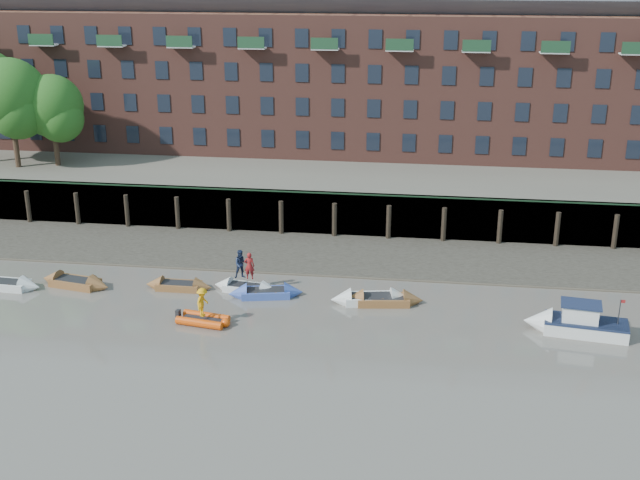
% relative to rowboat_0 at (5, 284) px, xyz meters
% --- Properties ---
extents(ground, '(220.00, 220.00, 0.00)m').
position_rel_rowboat_0_xyz_m(ground, '(17.36, -9.24, -0.24)').
color(ground, '#635D55').
rests_on(ground, ground).
extents(foreshore, '(110.00, 8.00, 0.50)m').
position_rel_rowboat_0_xyz_m(foreshore, '(17.36, 8.76, -0.24)').
color(foreshore, '#3D382F').
rests_on(foreshore, ground).
extents(mud_band, '(110.00, 1.60, 0.10)m').
position_rel_rowboat_0_xyz_m(mud_band, '(17.36, 5.36, -0.24)').
color(mud_band, '#4C4336').
rests_on(mud_band, ground).
extents(river_wall, '(110.00, 1.23, 3.30)m').
position_rel_rowboat_0_xyz_m(river_wall, '(17.36, 13.14, 1.35)').
color(river_wall, '#2D2A26').
rests_on(river_wall, ground).
extents(bank_terrace, '(110.00, 28.00, 3.20)m').
position_rel_rowboat_0_xyz_m(bank_terrace, '(17.36, 26.76, 1.36)').
color(bank_terrace, '#5E594D').
rests_on(bank_terrace, ground).
extents(apartment_terrace, '(80.60, 15.56, 20.98)m').
position_rel_rowboat_0_xyz_m(apartment_terrace, '(17.36, 27.75, 12.58)').
color(apartment_terrace, brown).
rests_on(apartment_terrace, bank_terrace).
extents(tree_cluster, '(11.76, 7.74, 9.40)m').
position_rel_rowboat_0_xyz_m(tree_cluster, '(-8.25, 18.11, 8.76)').
color(tree_cluster, '#3A281C').
rests_on(tree_cluster, bank_terrace).
extents(rowboat_0, '(4.78, 1.60, 1.37)m').
position_rel_rowboat_0_xyz_m(rowboat_0, '(0.00, 0.00, 0.00)').
color(rowboat_0, silver).
rests_on(rowboat_0, ground).
extents(rowboat_1, '(4.98, 2.28, 1.39)m').
position_rel_rowboat_0_xyz_m(rowboat_1, '(4.26, 0.90, 0.00)').
color(rowboat_1, brown).
rests_on(rowboat_1, ground).
extents(rowboat_2, '(4.25, 1.24, 1.23)m').
position_rel_rowboat_0_xyz_m(rowboat_2, '(10.88, 1.36, -0.02)').
color(rowboat_2, brown).
rests_on(rowboat_2, ground).
extents(rowboat_3, '(4.39, 1.85, 1.23)m').
position_rel_rowboat_0_xyz_m(rowboat_3, '(15.15, 1.59, -0.02)').
color(rowboat_3, silver).
rests_on(rowboat_3, ground).
extents(rowboat_4, '(4.76, 2.25, 1.33)m').
position_rel_rowboat_0_xyz_m(rowboat_4, '(16.52, 0.96, -0.01)').
color(rowboat_4, '#3952A5').
rests_on(rowboat_4, ground).
extents(rowboat_5, '(5.04, 2.27, 1.41)m').
position_rel_rowboat_0_xyz_m(rowboat_5, '(22.99, 0.91, 0.01)').
color(rowboat_5, silver).
rests_on(rowboat_5, ground).
extents(rowboat_6, '(4.94, 2.01, 1.39)m').
position_rel_rowboat_0_xyz_m(rowboat_6, '(23.74, 0.83, 0.00)').
color(rowboat_6, brown).
rests_on(rowboat_6, ground).
extents(rib_tender, '(3.15, 1.90, 0.53)m').
position_rel_rowboat_0_xyz_m(rib_tender, '(13.87, -3.28, -0.01)').
color(rib_tender, '#E3490A').
rests_on(rib_tender, ground).
extents(motor_launch, '(5.77, 2.57, 2.30)m').
position_rel_rowboat_0_xyz_m(motor_launch, '(34.15, -1.55, 0.34)').
color(motor_launch, silver).
rests_on(motor_launch, ground).
extents(person_rower_a, '(0.67, 0.49, 1.72)m').
position_rel_rowboat_0_xyz_m(person_rower_a, '(15.39, 1.66, 1.45)').
color(person_rower_a, maroon).
rests_on(person_rower_a, rowboat_3).
extents(person_rower_b, '(1.08, 0.97, 1.83)m').
position_rel_rowboat_0_xyz_m(person_rower_b, '(14.85, 1.74, 1.50)').
color(person_rower_b, '#19233F').
rests_on(person_rower_b, rowboat_3).
extents(person_rib_crew, '(0.82, 1.19, 1.69)m').
position_rel_rowboat_0_xyz_m(person_rib_crew, '(13.80, -3.33, 1.10)').
color(person_rib_crew, orange).
rests_on(person_rib_crew, rib_tender).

